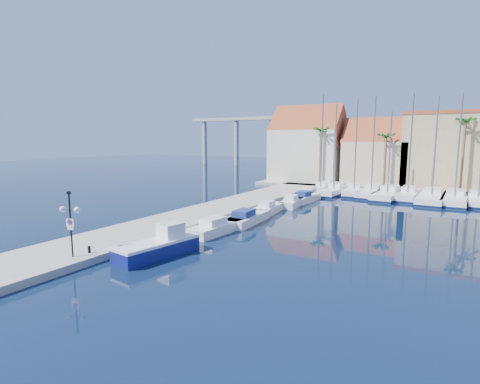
# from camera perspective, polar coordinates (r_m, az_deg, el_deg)

# --- Properties ---
(ground) EXTENTS (260.00, 260.00, 0.00)m
(ground) POSITION_cam_1_polar(r_m,az_deg,el_deg) (23.57, -7.45, -11.75)
(ground) COLOR black
(ground) RESTS_ON ground
(quay_west) EXTENTS (6.00, 77.00, 0.50)m
(quay_west) POSITION_cam_1_polar(r_m,az_deg,el_deg) (39.15, -5.73, -3.33)
(quay_west) COLOR gray
(quay_west) RESTS_ON ground
(shore_north) EXTENTS (54.00, 16.00, 0.50)m
(shore_north) POSITION_cam_1_polar(r_m,az_deg,el_deg) (65.99, 27.01, 0.48)
(shore_north) COLOR gray
(shore_north) RESTS_ON ground
(lamp_post) EXTENTS (1.40, 0.68, 4.24)m
(lamp_post) POSITION_cam_1_polar(r_m,az_deg,el_deg) (25.88, -24.48, -3.08)
(lamp_post) COLOR black
(lamp_post) RESTS_ON quay_west
(bollard) EXTENTS (0.19, 0.19, 0.47)m
(bollard) POSITION_cam_1_polar(r_m,az_deg,el_deg) (26.85, -21.98, -8.15)
(bollard) COLOR black
(bollard) RESTS_ON quay_west
(fishing_boat) EXTENTS (2.93, 6.27, 2.11)m
(fishing_boat) POSITION_cam_1_polar(r_m,az_deg,el_deg) (26.52, -12.19, -8.01)
(fishing_boat) COLOR navy
(fishing_boat) RESTS_ON ground
(motorboat_west_0) EXTENTS (2.43, 6.35, 1.40)m
(motorboat_west_0) POSITION_cam_1_polar(r_m,az_deg,el_deg) (32.22, -3.48, -5.32)
(motorboat_west_0) COLOR white
(motorboat_west_0) RESTS_ON ground
(motorboat_west_1) EXTENTS (2.48, 6.56, 1.40)m
(motorboat_west_1) POSITION_cam_1_polar(r_m,az_deg,el_deg) (35.65, 0.99, -4.00)
(motorboat_west_1) COLOR white
(motorboat_west_1) RESTS_ON ground
(motorboat_west_2) EXTENTS (2.39, 5.81, 1.40)m
(motorboat_west_2) POSITION_cam_1_polar(r_m,az_deg,el_deg) (40.80, 4.32, -2.47)
(motorboat_west_2) COLOR white
(motorboat_west_2) RESTS_ON ground
(motorboat_west_3) EXTENTS (2.22, 5.53, 1.40)m
(motorboat_west_3) POSITION_cam_1_polar(r_m,az_deg,el_deg) (45.03, 7.94, -1.53)
(motorboat_west_3) COLOR white
(motorboat_west_3) RESTS_ON ground
(motorboat_west_4) EXTENTS (2.17, 6.12, 1.40)m
(motorboat_west_4) POSITION_cam_1_polar(r_m,az_deg,el_deg) (48.64, 9.86, -0.86)
(motorboat_west_4) COLOR white
(motorboat_west_4) RESTS_ON ground
(motorboat_west_5) EXTENTS (1.99, 6.13, 1.40)m
(motorboat_west_5) POSITION_cam_1_polar(r_m,az_deg,el_deg) (52.98, 10.70, -0.15)
(motorboat_west_5) COLOR white
(motorboat_west_5) RESTS_ON ground
(sailboat_0) EXTENTS (2.77, 8.38, 14.32)m
(sailboat_0) POSITION_cam_1_polar(r_m,az_deg,el_deg) (56.83, 12.35, 0.50)
(sailboat_0) COLOR white
(sailboat_0) RESTS_ON ground
(sailboat_1) EXTENTS (3.02, 9.77, 12.80)m
(sailboat_1) POSITION_cam_1_polar(r_m,az_deg,el_deg) (56.06, 14.27, 0.27)
(sailboat_1) COLOR white
(sailboat_1) RESTS_ON ground
(sailboat_2) EXTENTS (2.93, 8.58, 13.36)m
(sailboat_2) POSITION_cam_1_polar(r_m,az_deg,el_deg) (56.27, 17.05, 0.23)
(sailboat_2) COLOR white
(sailboat_2) RESTS_ON ground
(sailboat_3) EXTENTS (2.72, 9.23, 13.65)m
(sailboat_3) POSITION_cam_1_polar(r_m,az_deg,el_deg) (55.64, 19.46, 0.03)
(sailboat_3) COLOR white
(sailboat_3) RESTS_ON ground
(sailboat_4) EXTENTS (3.21, 10.70, 11.56)m
(sailboat_4) POSITION_cam_1_polar(r_m,az_deg,el_deg) (54.77, 21.66, -0.26)
(sailboat_4) COLOR white
(sailboat_4) RESTS_ON ground
(sailboat_5) EXTENTS (2.57, 9.24, 13.76)m
(sailboat_5) POSITION_cam_1_polar(r_m,az_deg,el_deg) (54.90, 24.23, -0.33)
(sailboat_5) COLOR white
(sailboat_5) RESTS_ON ground
(sailboat_6) EXTENTS (3.26, 11.35, 13.17)m
(sailboat_6) POSITION_cam_1_polar(r_m,az_deg,el_deg) (54.12, 27.23, -0.67)
(sailboat_6) COLOR white
(sailboat_6) RESTS_ON ground
(sailboat_7) EXTENTS (3.07, 10.71, 13.46)m
(sailboat_7) POSITION_cam_1_polar(r_m,az_deg,el_deg) (54.10, 29.90, -0.84)
(sailboat_7) COLOR white
(sailboat_7) RESTS_ON ground
(sailboat_8) EXTENTS (2.64, 8.96, 11.00)m
(sailboat_8) POSITION_cam_1_polar(r_m,az_deg,el_deg) (54.32, 32.48, -1.01)
(sailboat_8) COLOR white
(sailboat_8) RESTS_ON ground
(building_0) EXTENTS (12.30, 9.00, 13.50)m
(building_0) POSITION_cam_1_polar(r_m,az_deg,el_deg) (68.67, 10.32, 6.75)
(building_0) COLOR beige
(building_0) RESTS_ON shore_north
(building_1) EXTENTS (10.30, 8.00, 11.00)m
(building_1) POSITION_cam_1_polar(r_m,az_deg,el_deg) (65.54, 20.22, 5.25)
(building_1) COLOR tan
(building_1) RESTS_ON shore_north
(building_2) EXTENTS (14.20, 10.20, 11.50)m
(building_2) POSITION_cam_1_polar(r_m,az_deg,el_deg) (65.46, 29.97, 5.51)
(building_2) COLOR tan
(building_2) RESTS_ON shore_north
(palm_0) EXTENTS (2.60, 2.60, 10.15)m
(palm_0) POSITION_cam_1_polar(r_m,az_deg,el_deg) (62.63, 12.25, 8.92)
(palm_0) COLOR brown
(palm_0) RESTS_ON shore_north
(palm_1) EXTENTS (2.60, 2.60, 9.15)m
(palm_1) POSITION_cam_1_polar(r_m,az_deg,el_deg) (60.22, 21.37, 7.69)
(palm_1) COLOR brown
(palm_1) RESTS_ON shore_north
(palm_2) EXTENTS (2.60, 2.60, 11.15)m
(palm_2) POSITION_cam_1_polar(r_m,az_deg,el_deg) (59.47, 31.13, 8.91)
(palm_2) COLOR brown
(palm_2) RESTS_ON shore_north
(viaduct) EXTENTS (48.00, 2.20, 14.45)m
(viaduct) POSITION_cam_1_polar(r_m,az_deg,el_deg) (112.60, 2.53, 9.24)
(viaduct) COLOR #9E9E99
(viaduct) RESTS_ON ground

